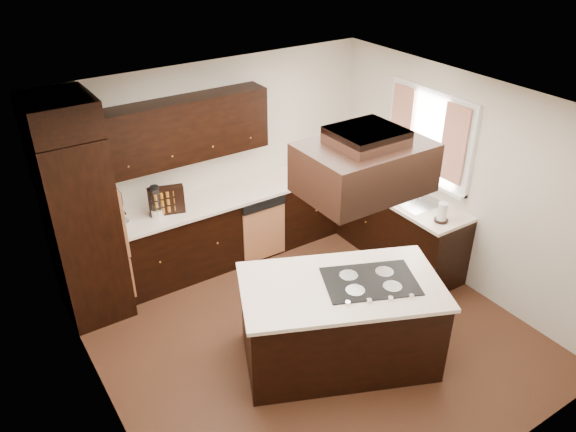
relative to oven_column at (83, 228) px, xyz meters
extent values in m
cube|color=brown|center=(1.78, -1.71, -1.07)|extent=(4.20, 4.20, 0.02)
cube|color=white|center=(1.78, -1.71, 1.45)|extent=(4.20, 4.20, 0.02)
cube|color=beige|center=(1.78, 0.40, 0.19)|extent=(4.20, 0.02, 2.50)
cube|color=beige|center=(1.78, -3.81, 0.19)|extent=(4.20, 0.02, 2.50)
cube|color=beige|center=(-0.33, -1.71, 0.19)|extent=(0.02, 4.20, 2.50)
cube|color=beige|center=(3.88, -1.71, 0.19)|extent=(0.02, 4.20, 2.50)
cube|color=black|center=(0.00, 0.00, 0.00)|extent=(0.65, 0.75, 2.12)
cube|color=#C5794C|center=(0.35, 0.00, 0.06)|extent=(0.05, 0.62, 0.78)
cube|color=black|center=(1.81, 0.09, -0.62)|extent=(2.93, 0.60, 0.88)
cube|color=black|center=(3.58, -0.80, -0.62)|extent=(0.60, 2.40, 0.88)
cube|color=#FFE8D1|center=(1.81, 0.08, -0.16)|extent=(2.93, 0.63, 0.04)
cube|color=#FFE8D1|center=(3.56, -0.80, -0.16)|extent=(0.63, 2.40, 0.04)
cube|color=black|center=(1.34, 0.23, 0.75)|extent=(2.00, 0.34, 0.72)
cube|color=#C5794C|center=(2.10, -0.20, -0.66)|extent=(0.60, 0.05, 0.72)
cube|color=white|center=(3.85, -1.16, 0.59)|extent=(0.06, 1.32, 1.12)
cube|color=white|center=(3.87, -1.16, 0.59)|extent=(0.00, 1.20, 1.00)
cube|color=#FDD5BA|center=(3.79, -1.57, 0.64)|extent=(0.02, 0.34, 0.90)
cube|color=#FDD5BA|center=(3.79, -0.74, 0.64)|extent=(0.02, 0.34, 0.90)
cube|color=silver|center=(3.58, -1.16, -0.14)|extent=(0.52, 0.84, 0.01)
cube|color=black|center=(1.80, -2.14, -0.62)|extent=(2.10, 1.67, 0.88)
cube|color=#FFE8D1|center=(1.80, -2.14, -0.16)|extent=(2.18, 1.75, 0.04)
cube|color=black|center=(2.06, -2.25, -0.13)|extent=(1.03, 0.88, 0.01)
cube|color=black|center=(1.88, -2.25, 1.10)|extent=(1.05, 0.72, 0.42)
cube|color=black|center=(1.88, -2.25, 1.38)|extent=(0.55, 0.50, 0.13)
cylinder|color=silver|center=(0.85, 0.05, -0.09)|extent=(0.15, 0.15, 0.10)
cone|color=silver|center=(0.85, 0.05, 0.09)|extent=(0.13, 0.13, 0.26)
cube|color=black|center=(0.97, 0.05, 0.03)|extent=(0.42, 0.21, 0.34)
imported|color=white|center=(0.41, 0.09, -0.11)|extent=(0.28, 0.28, 0.05)
imported|color=white|center=(3.54, -0.50, -0.03)|extent=(0.12, 0.13, 0.21)
cylinder|color=white|center=(3.47, -1.82, -0.02)|extent=(0.12, 0.12, 0.23)
camera|label=1|loc=(-0.97, -5.44, 3.05)|focal=35.00mm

